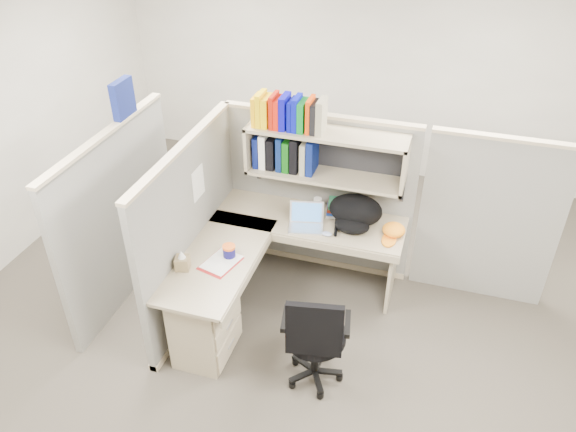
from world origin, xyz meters
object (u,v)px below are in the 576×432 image
(backpack, at_px, (354,214))
(desk, at_px, (235,295))
(task_chair, at_px, (315,352))
(snack_canister, at_px, (229,251))
(laptop, at_px, (306,218))

(backpack, bearing_deg, desk, -127.48)
(task_chair, bearing_deg, desk, 157.36)
(snack_canister, bearing_deg, task_chair, -28.02)
(laptop, xyz_separation_m, snack_canister, (-0.50, -0.57, -0.05))
(laptop, bearing_deg, task_chair, -82.56)
(desk, xyz_separation_m, backpack, (0.82, 0.86, 0.43))
(laptop, height_order, snack_canister, laptop)
(desk, xyz_separation_m, snack_canister, (-0.08, 0.13, 0.35))
(backpack, bearing_deg, task_chair, -85.35)
(desk, xyz_separation_m, laptop, (0.42, 0.71, 0.40))
(laptop, bearing_deg, backpack, 8.44)
(backpack, distance_m, snack_canister, 1.16)
(desk, distance_m, task_chair, 0.86)
(snack_canister, distance_m, task_chair, 1.08)
(desk, bearing_deg, backpack, 46.42)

